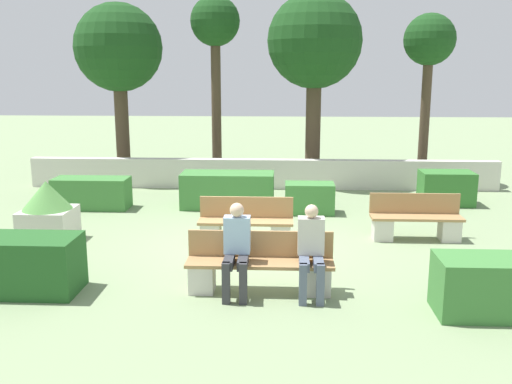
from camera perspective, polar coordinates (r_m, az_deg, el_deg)
The scene contains 18 objects.
ground_plane at distance 10.73m, azimuth -0.59°, elevation -5.26°, with size 60.00×60.00×0.00m, color gray.
perimeter_wall at distance 15.69m, azimuth 0.55°, elevation 1.83°, with size 12.82×0.30×0.81m.
bench_front at distance 8.45m, azimuth 0.39°, elevation -7.65°, with size 2.16×0.49×0.87m.
bench_left_side at distance 11.38m, azimuth 15.68°, elevation -2.97°, with size 1.73×0.48×0.87m.
bench_right_side at distance 10.66m, azimuth -1.03°, elevation -3.52°, with size 1.76×0.48×0.87m.
person_seated_man at distance 8.21m, azimuth -1.97°, elevation -5.36°, with size 0.38×0.63×1.34m.
person_seated_woman at distance 8.19m, azimuth 5.54°, elevation -5.51°, with size 0.38×0.63×1.33m.
hedge_block_near_left at distance 13.51m, azimuth -2.84°, elevation 0.19°, with size 2.17×0.89×0.84m.
hedge_block_near_right at distance 13.95m, azimuth -16.09°, elevation -0.11°, with size 1.74×0.72×0.73m.
hedge_block_mid_left at distance 14.53m, azimuth 18.49°, elevation 0.38°, with size 1.24×0.80×0.81m.
hedge_block_mid_right at distance 8.23m, azimuth 21.61°, elevation -8.76°, with size 1.20×0.78×0.78m.
hedge_block_far_left at distance 13.03m, azimuth 5.37°, elevation -0.61°, with size 1.11×0.66×0.69m.
hedge_block_far_right at distance 9.08m, azimuth -22.42°, elevation -6.72°, with size 1.68×0.83×0.84m.
planter_corner_left at distance 11.43m, azimuth -20.11°, elevation -1.86°, with size 0.92×0.92×1.18m.
tree_leftmost at distance 17.34m, azimuth -13.60°, elevation 13.65°, with size 2.52×2.52×5.10m.
tree_center_left at distance 17.23m, azimuth -4.10°, elevation 15.84°, with size 1.44×1.44×5.31m.
tree_center_right at distance 16.39m, azimuth 5.90°, elevation 14.57°, with size 2.64×2.64×5.32m.
tree_rightmost at distance 17.03m, azimuth 16.93°, elevation 13.77°, with size 1.43×1.43×4.75m.
Camera 1 is at (0.62, -10.22, 3.21)m, focal length 40.00 mm.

